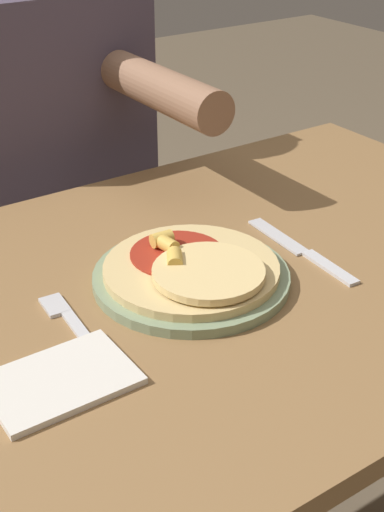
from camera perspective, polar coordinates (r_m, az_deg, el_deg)
name	(u,v)px	position (r m, az deg, el deg)	size (l,w,h in m)	color
dining_table	(169,359)	(0.99, -1.88, -8.21)	(1.27, 0.72, 0.72)	olive
plate	(192,278)	(0.94, 0.00, -1.75)	(0.26, 0.26, 0.01)	gray
pizza	(194,268)	(0.93, 0.15, -0.98)	(0.23, 0.23, 0.04)	#DBBC7A
fork	(73,325)	(0.87, -9.48, -5.49)	(0.03, 0.18, 0.00)	silver
knife	(302,251)	(1.02, 8.83, 0.40)	(0.03, 0.22, 0.00)	silver
napkin	(60,380)	(0.78, -10.48, -9.73)	(0.15, 0.11, 0.01)	silver
person_diner	(45,158)	(1.42, -11.69, 7.67)	(0.39, 0.52, 1.19)	#2D2D38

